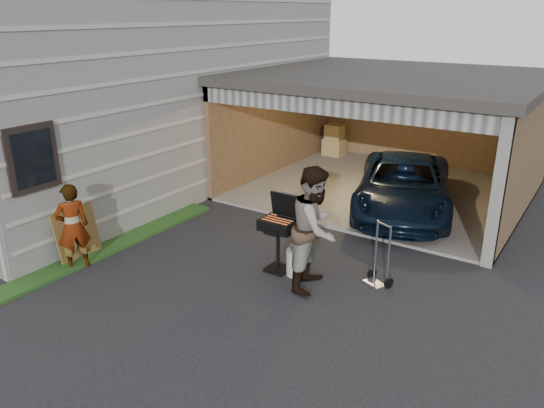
{
  "coord_description": "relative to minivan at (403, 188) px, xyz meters",
  "views": [
    {
      "loc": [
        5.39,
        -5.6,
        4.26
      ],
      "look_at": [
        0.69,
        1.48,
        1.15
      ],
      "focal_mm": 35.0,
      "sensor_mm": 36.0,
      "label": 1
    }
  ],
  "objects": [
    {
      "name": "ground",
      "position": [
        -1.7,
        -5.2,
        -0.59
      ],
      "size": [
        80.0,
        80.0,
        0.0
      ],
      "primitive_type": "plane",
      "color": "black",
      "rests_on": "ground"
    },
    {
      "name": "house",
      "position": [
        -7.7,
        -1.2,
        2.16
      ],
      "size": [
        7.0,
        11.0,
        5.5
      ],
      "primitive_type": "cube",
      "color": "#474744",
      "rests_on": "ground"
    },
    {
      "name": "groundcover_strip",
      "position": [
        -3.95,
        -6.2,
        -0.56
      ],
      "size": [
        0.5,
        8.0,
        0.06
      ],
      "primitive_type": "cube",
      "color": "#193814",
      "rests_on": "ground"
    },
    {
      "name": "garage",
      "position": [
        -0.94,
        1.59,
        1.28
      ],
      "size": [
        6.8,
        6.3,
        2.9
      ],
      "color": "#605E59",
      "rests_on": "ground"
    },
    {
      "name": "minivan",
      "position": [
        0.0,
        0.0,
        0.0
      ],
      "size": [
        3.19,
        4.65,
        1.18
      ],
      "primitive_type": "imported",
      "rotation": [
        0.0,
        0.0,
        0.32
      ],
      "color": "black",
      "rests_on": "ground"
    },
    {
      "name": "woman",
      "position": [
        -3.8,
        -5.7,
        0.18
      ],
      "size": [
        0.57,
        0.67,
        1.55
      ],
      "primitive_type": "imported",
      "rotation": [
        0.0,
        0.0,
        -2.0
      ],
      "color": "silver",
      "rests_on": "ground"
    },
    {
      "name": "man",
      "position": [
        -0.02,
        -3.97,
        0.42
      ],
      "size": [
        0.94,
        1.11,
        2.03
      ],
      "primitive_type": "imported",
      "rotation": [
        0.0,
        0.0,
        1.76
      ],
      "color": "#50301F",
      "rests_on": "ground"
    },
    {
      "name": "bbq_grill",
      "position": [
        -0.8,
        -3.81,
        0.21
      ],
      "size": [
        0.6,
        0.53,
        1.34
      ],
      "color": "black",
      "rests_on": "ground"
    },
    {
      "name": "propane_tank",
      "position": [
        -0.46,
        -3.81,
        -0.36
      ],
      "size": [
        0.39,
        0.39,
        0.47
      ],
      "primitive_type": "cylinder",
      "rotation": [
        0.0,
        0.0,
        0.3
      ],
      "color": "#BBBBB7",
      "rests_on": "ground"
    },
    {
      "name": "plywood_panel",
      "position": [
        -4.1,
        -5.43,
        -0.12
      ],
      "size": [
        0.24,
        0.85,
        0.94
      ],
      "primitive_type": "cube",
      "rotation": [
        0.0,
        -0.21,
        0.0
      ],
      "color": "brown",
      "rests_on": "ground"
    },
    {
      "name": "hand_truck",
      "position": [
        0.85,
        -3.33,
        -0.39
      ],
      "size": [
        0.49,
        0.45,
        1.07
      ],
      "rotation": [
        0.0,
        0.0,
        -0.43
      ],
      "color": "gray",
      "rests_on": "ground"
    }
  ]
}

